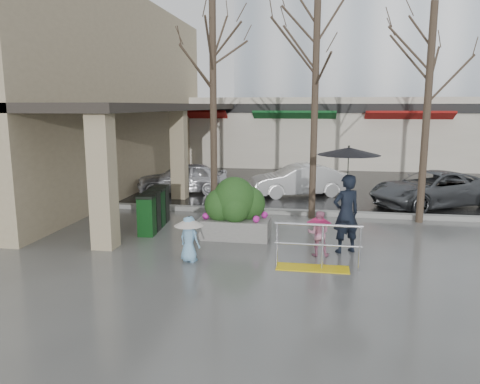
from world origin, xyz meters
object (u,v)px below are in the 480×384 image
(tree_midwest, at_px, (316,49))
(tree_mideast, at_px, (431,60))
(woman, at_px, (347,190))
(planter, at_px, (235,209))
(handrail, at_px, (316,252))
(car_b, at_px, (299,180))
(car_a, at_px, (183,178))
(tree_west, at_px, (213,56))
(child_pink, at_px, (319,230))
(news_boxes, at_px, (154,209))
(child_blue, at_px, (189,234))
(car_c, at_px, (431,189))

(tree_midwest, distance_m, tree_mideast, 3.32)
(woman, xyz_separation_m, planter, (-2.90, 0.83, -0.77))
(tree_mideast, bearing_deg, planter, -153.65)
(handrail, distance_m, car_b, 8.53)
(handrail, xyz_separation_m, car_b, (-0.75, 8.49, 0.25))
(car_a, bearing_deg, car_b, 75.69)
(woman, bearing_deg, tree_west, -68.63)
(handrail, distance_m, woman, 1.92)
(handrail, bearing_deg, tree_west, 124.99)
(child_pink, height_order, news_boxes, news_boxes)
(tree_midwest, height_order, tree_mideast, tree_midwest)
(child_blue, relative_size, car_b, 0.28)
(child_pink, bearing_deg, car_c, -121.86)
(tree_midwest, relative_size, woman, 2.66)
(child_pink, relative_size, car_c, 0.24)
(planter, bearing_deg, child_blue, -107.86)
(handrail, distance_m, car_a, 9.99)
(tree_west, distance_m, child_pink, 6.81)
(tree_mideast, height_order, child_blue, tree_mideast)
(woman, relative_size, child_pink, 2.40)
(tree_mideast, xyz_separation_m, car_a, (-8.62, 3.55, -4.23))
(tree_west, bearing_deg, news_boxes, -123.02)
(tree_midwest, bearing_deg, child_blue, -119.71)
(planter, xyz_separation_m, car_b, (1.45, 6.34, -0.17))
(handrail, xyz_separation_m, car_c, (4.01, 7.29, 0.25))
(handrail, distance_m, child_blue, 2.90)
(child_pink, height_order, car_a, car_a)
(child_pink, relative_size, child_blue, 1.02)
(child_blue, relative_size, planter, 0.56)
(child_pink, height_order, car_c, car_c)
(tree_midwest, distance_m, car_a, 7.88)
(tree_mideast, relative_size, planter, 3.37)
(handrail, distance_m, tree_west, 7.52)
(planter, bearing_deg, woman, -15.90)
(tree_mideast, bearing_deg, woman, -125.10)
(car_b, relative_size, car_c, 0.84)
(tree_west, bearing_deg, child_blue, -84.29)
(car_c, bearing_deg, tree_west, -101.32)
(planter, bearing_deg, car_c, 39.59)
(woman, bearing_deg, car_b, -106.70)
(handrail, relative_size, tree_mideast, 0.29)
(child_blue, height_order, news_boxes, news_boxes)
(tree_west, xyz_separation_m, planter, (1.16, -2.64, -4.28))
(child_blue, relative_size, news_boxes, 0.52)
(tree_midwest, relative_size, child_pink, 6.39)
(news_boxes, bearing_deg, child_pink, -25.15)
(child_blue, bearing_deg, handrail, -156.81)
(tree_mideast, bearing_deg, tree_midwest, 180.00)
(handrail, height_order, car_a, car_a)
(car_c, bearing_deg, tree_mideast, -49.31)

